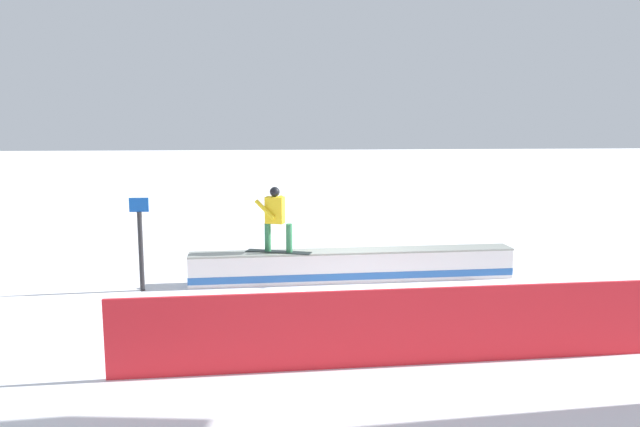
% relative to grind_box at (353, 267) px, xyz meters
% --- Properties ---
extents(ground_plane, '(120.00, 120.00, 0.00)m').
position_rel_grind_box_xyz_m(ground_plane, '(0.00, 0.00, -0.32)').
color(ground_plane, white).
extents(grind_box, '(7.38, 0.92, 0.71)m').
position_rel_grind_box_xyz_m(grind_box, '(0.00, 0.00, 0.00)').
color(grind_box, white).
rests_on(grind_box, ground_plane).
extents(snowboarder, '(1.49, 0.75, 1.46)m').
position_rel_grind_box_xyz_m(snowboarder, '(1.74, 0.05, 1.18)').
color(snowboarder, black).
rests_on(snowboarder, grind_box).
extents(safety_fence, '(8.43, 0.40, 1.18)m').
position_rel_grind_box_xyz_m(safety_fence, '(0.00, 4.87, 0.27)').
color(safety_fence, red).
rests_on(safety_fence, ground_plane).
extents(trail_marker, '(0.40, 0.10, 2.01)m').
position_rel_grind_box_xyz_m(trail_marker, '(4.62, 0.44, 0.75)').
color(trail_marker, '#262628').
rests_on(trail_marker, ground_plane).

